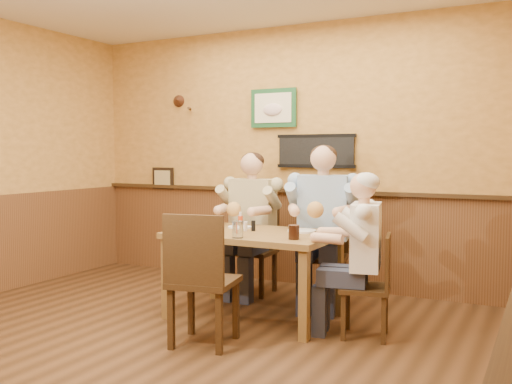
% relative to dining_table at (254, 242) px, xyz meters
% --- Properties ---
extents(room, '(5.02, 5.03, 2.81)m').
position_rel_dining_table_xyz_m(room, '(-0.12, -0.97, 1.03)').
color(room, '#362010').
rests_on(room, ground).
extents(dining_table, '(1.40, 0.90, 0.75)m').
position_rel_dining_table_xyz_m(dining_table, '(0.00, 0.00, 0.00)').
color(dining_table, brown).
rests_on(dining_table, ground).
extents(chair_back_left, '(0.44, 0.44, 0.90)m').
position_rel_dining_table_xyz_m(chair_back_left, '(-0.40, 0.74, -0.21)').
color(chair_back_left, '#3C2813').
rests_on(chair_back_left, ground).
extents(chair_back_right, '(0.52, 0.52, 0.94)m').
position_rel_dining_table_xyz_m(chair_back_right, '(0.39, 0.67, -0.19)').
color(chair_back_right, '#3C2813').
rests_on(chair_back_right, ground).
extents(chair_right_end, '(0.44, 0.44, 0.81)m').
position_rel_dining_table_xyz_m(chair_right_end, '(1.02, -0.06, -0.26)').
color(chair_right_end, '#3C2813').
rests_on(chair_right_end, ground).
extents(chair_near_side, '(0.54, 0.54, 1.00)m').
position_rel_dining_table_xyz_m(chair_near_side, '(-0.00, -0.79, -0.16)').
color(chair_near_side, '#3C2813').
rests_on(chair_near_side, ground).
extents(diner_tan_shirt, '(0.63, 0.63, 1.29)m').
position_rel_dining_table_xyz_m(diner_tan_shirt, '(-0.40, 0.74, -0.01)').
color(diner_tan_shirt, '#C4B687').
rests_on(diner_tan_shirt, ground).
extents(diner_blue_polo, '(0.74, 0.74, 1.35)m').
position_rel_dining_table_xyz_m(diner_blue_polo, '(0.39, 0.67, 0.02)').
color(diner_blue_polo, '#8CABD2').
rests_on(diner_blue_polo, ground).
extents(diner_white_elder, '(0.63, 0.63, 1.15)m').
position_rel_dining_table_xyz_m(diner_white_elder, '(1.02, -0.06, -0.08)').
color(diner_white_elder, white).
rests_on(diner_white_elder, ground).
extents(water_glass_left, '(0.11, 0.11, 0.12)m').
position_rel_dining_table_xyz_m(water_glass_left, '(-0.45, -0.30, 0.15)').
color(water_glass_left, silver).
rests_on(water_glass_left, dining_table).
extents(water_glass_mid, '(0.11, 0.11, 0.14)m').
position_rel_dining_table_xyz_m(water_glass_mid, '(0.05, -0.37, 0.16)').
color(water_glass_mid, white).
rests_on(water_glass_mid, dining_table).
extents(cola_tumbler, '(0.12, 0.12, 0.11)m').
position_rel_dining_table_xyz_m(cola_tumbler, '(0.48, -0.23, 0.15)').
color(cola_tumbler, black).
rests_on(cola_tumbler, dining_table).
extents(hot_sauce_bottle, '(0.05, 0.05, 0.16)m').
position_rel_dining_table_xyz_m(hot_sauce_bottle, '(-0.07, -0.10, 0.17)').
color(hot_sauce_bottle, '#C33B14').
rests_on(hot_sauce_bottle, dining_table).
extents(salt_shaker, '(0.04, 0.04, 0.08)m').
position_rel_dining_table_xyz_m(salt_shaker, '(-0.09, 0.02, 0.13)').
color(salt_shaker, white).
rests_on(salt_shaker, dining_table).
extents(pepper_shaker, '(0.04, 0.04, 0.09)m').
position_rel_dining_table_xyz_m(pepper_shaker, '(-0.03, 0.04, 0.14)').
color(pepper_shaker, black).
rests_on(pepper_shaker, dining_table).
extents(plate_far_left, '(0.28, 0.28, 0.01)m').
position_rel_dining_table_xyz_m(plate_far_left, '(-0.24, 0.17, 0.10)').
color(plate_far_left, silver).
rests_on(plate_far_left, dining_table).
extents(plate_far_right, '(0.32, 0.32, 0.02)m').
position_rel_dining_table_xyz_m(plate_far_right, '(0.37, 0.20, 0.10)').
color(plate_far_right, white).
rests_on(plate_far_right, dining_table).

